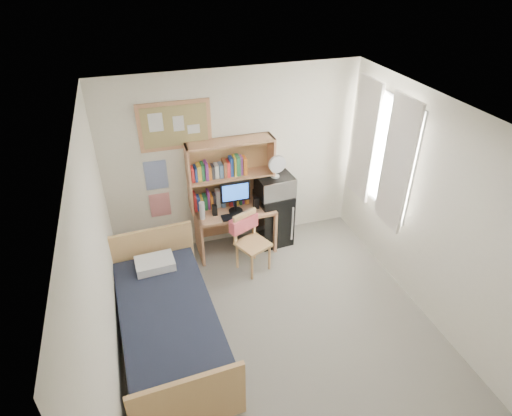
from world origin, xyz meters
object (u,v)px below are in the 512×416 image
object	(u,v)px
microwave	(275,186)
desk	(235,229)
mini_fridge	(273,217)
monitor	(235,198)
speaker_left	(215,210)
speaker_right	(256,203)
bed	(169,328)
bulletin_board	(175,126)
desk_chair	(253,244)
desk_fan	(275,167)

from	to	relation	value
microwave	desk	bearing A→B (deg)	177.79
mini_fridge	monitor	bearing A→B (deg)	-174.70
speaker_left	speaker_right	xyz separation A→B (m)	(0.60, -0.00, 0.01)
speaker_right	microwave	xyz separation A→B (m)	(0.30, 0.08, 0.19)
microwave	bed	bearing A→B (deg)	-142.81
mini_fridge	speaker_left	distance (m)	0.98
bed	bulletin_board	bearing A→B (deg)	72.11
desk_chair	speaker_right	size ratio (longest dim) A/B	5.00
desk_chair	monitor	distance (m)	0.68
mini_fridge	monitor	distance (m)	0.79
speaker_left	speaker_right	world-z (taller)	speaker_right
desk	speaker_left	world-z (taller)	speaker_left
mini_fridge	bed	xyz separation A→B (m)	(-1.78, -1.57, -0.13)
bulletin_board	desk	bearing A→B (deg)	-22.54
bulletin_board	bed	distance (m)	2.50
bed	microwave	world-z (taller)	microwave
speaker_left	mini_fridge	bearing A→B (deg)	6.27
speaker_left	bed	bearing A→B (deg)	-120.51
desk_chair	bed	bearing A→B (deg)	-165.22
desk_chair	microwave	size ratio (longest dim) A/B	1.71
microwave	speaker_left	bearing A→B (deg)	-179.03
monitor	desk_chair	bearing A→B (deg)	-75.85
desk_chair	speaker_left	size ratio (longest dim) A/B	5.51
bulletin_board	speaker_right	size ratio (longest dim) A/B	5.47
desk_chair	microwave	xyz separation A→B (m)	(0.49, 0.54, 0.54)
desk_fan	monitor	bearing A→B (deg)	-176.57
speaker_left	microwave	distance (m)	0.93
desk	bed	world-z (taller)	desk
desk	monitor	world-z (taller)	monitor
desk	bed	bearing A→B (deg)	-127.29
mini_fridge	speaker_right	bearing A→B (deg)	-165.92
bulletin_board	monitor	world-z (taller)	bulletin_board
bulletin_board	desk_chair	world-z (taller)	bulletin_board
bed	speaker_left	distance (m)	1.78
speaker_left	microwave	bearing A→B (deg)	5.01
desk_chair	speaker_right	distance (m)	0.61
bed	desk_fan	distance (m)	2.56
bulletin_board	microwave	xyz separation A→B (m)	(1.29, -0.27, -0.95)
desk	mini_fridge	bearing A→B (deg)	3.73
bulletin_board	bed	world-z (taller)	bulletin_board
bed	speaker_right	bearing A→B (deg)	42.18
speaker_left	desk_fan	xyz separation A→B (m)	(0.90, 0.08, 0.49)
mini_fridge	desk_fan	bearing A→B (deg)	-90.00
speaker_right	desk_chair	bearing A→B (deg)	-111.73
bulletin_board	monitor	bearing A→B (deg)	-26.70
bulletin_board	speaker_right	distance (m)	1.54
bulletin_board	desk	size ratio (longest dim) A/B	0.85
bulletin_board	speaker_right	world-z (taller)	bulletin_board
monitor	speaker_left	xyz separation A→B (m)	(-0.30, 0.00, -0.15)
bulletin_board	desk_chair	bearing A→B (deg)	-45.19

